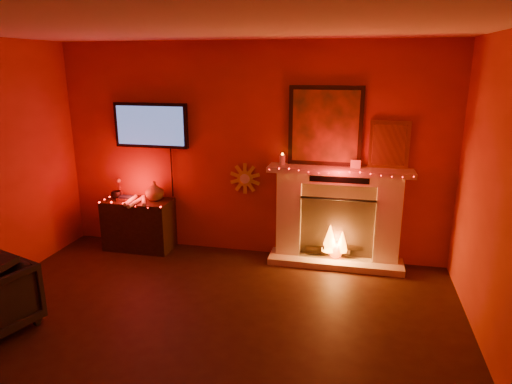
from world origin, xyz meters
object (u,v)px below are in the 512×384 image
Objects in this scene: tv at (151,126)px; sunburst_clock at (245,179)px; fireplace at (337,207)px; console_table at (139,222)px.

tv is 1.41m from sunburst_clock.
fireplace reaches higher than console_table.
sunburst_clock is 0.43× the size of console_table.
fireplace reaches higher than sunburst_clock.
tv is at bearing -178.76° from sunburst_clock.
console_table is (-2.60, -0.13, -0.35)m from fireplace.
sunburst_clock is at bearing 175.63° from fireplace.
tv is (-2.44, 0.06, 0.92)m from fireplace.
tv is at bearing 178.50° from fireplace.
tv reaches higher than console_table.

